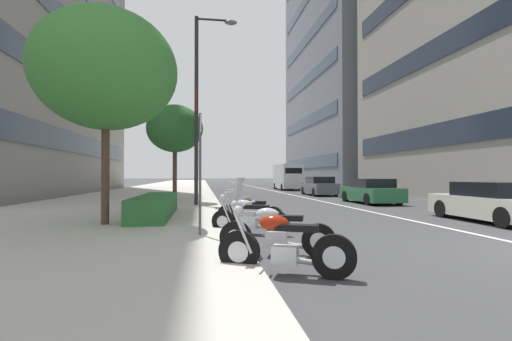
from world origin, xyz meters
TOP-DOWN VIEW (x-y plane):
  - sidewalk_right_plaza at (30.00, 10.87)m, footprint 160.00×9.59m
  - lane_centre_stripe at (35.00, 0.00)m, footprint 110.00×0.16m
  - motorcycle_far_end_row at (-0.20, 5.74)m, footprint 0.99×1.97m
  - motorcycle_by_sign_pole at (1.15, 5.61)m, footprint 0.98×2.10m
  - motorcycle_second_in_row at (3.68, 5.77)m, footprint 1.02×1.92m
  - motorcycle_under_tarp at (5.22, 5.57)m, footprint 1.19×1.88m
  - car_following_behind at (4.94, -2.39)m, footprint 4.34×1.96m
  - car_lead_in_lane at (13.03, -2.17)m, footprint 4.18×1.98m
  - car_approaching_light at (21.17, -1.92)m, footprint 4.58×1.89m
  - delivery_van_ahead at (31.98, -2.01)m, footprint 5.72×2.14m
  - parking_sign_by_curb at (2.88, 7.00)m, footprint 0.32×0.06m
  - street_lamp_with_banners at (11.56, 6.98)m, footprint 1.26×2.00m
  - clipped_hedge_bed at (6.92, 8.50)m, footprint 5.10×1.10m
  - street_tree_near_plaza_corner at (5.04, 9.63)m, footprint 3.93×3.93m
  - street_tree_far_plaza at (13.48, 8.35)m, footprint 2.88×2.88m
  - office_tower_near_left at (45.05, -18.83)m, footprint 26.67×21.61m

SIDE VIEW (x-z plane):
  - lane_centre_stripe at x=35.00m, z-range 0.00..0.01m
  - sidewalk_right_plaza at x=30.00m, z-range 0.00..0.15m
  - motorcycle_under_tarp at x=5.22m, z-range -0.13..0.95m
  - motorcycle_second_in_row at x=3.68m, z-range -0.13..0.95m
  - motorcycle_far_end_row at x=-0.20m, z-range -0.13..0.97m
  - motorcycle_by_sign_pole at x=1.15m, z-range -0.30..1.17m
  - clipped_hedge_bed at x=6.92m, z-range 0.15..0.84m
  - car_following_behind at x=4.94m, z-range -0.04..1.26m
  - car_lead_in_lane at x=13.03m, z-range -0.04..1.30m
  - car_approaching_light at x=21.17m, z-range -0.04..1.39m
  - delivery_van_ahead at x=31.98m, z-range 0.09..2.78m
  - parking_sign_by_curb at x=2.88m, z-range 0.42..3.22m
  - street_tree_far_plaza at x=13.48m, z-range 1.42..6.43m
  - street_tree_near_plaza_corner at x=5.04m, z-range 1.46..7.44m
  - street_lamp_with_banners at x=11.56m, z-range 0.94..9.78m
  - office_tower_near_left at x=45.05m, z-range 0.00..41.82m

